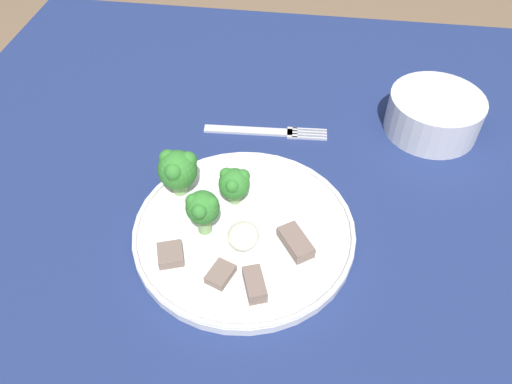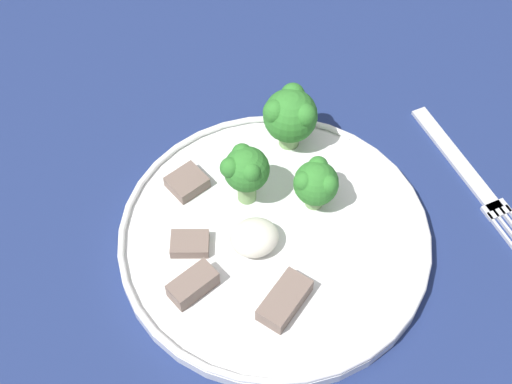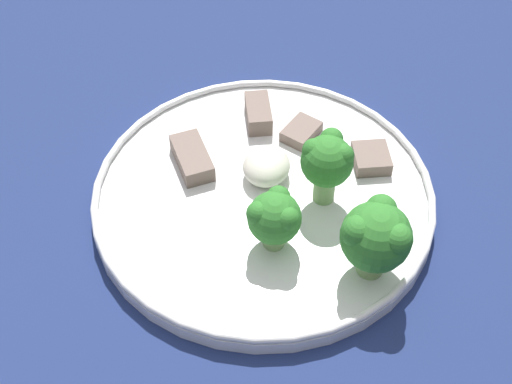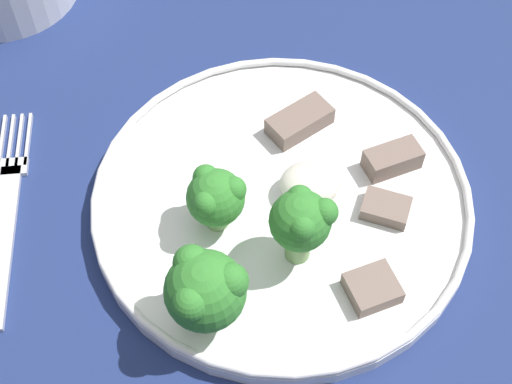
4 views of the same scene
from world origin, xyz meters
name	(u,v)px [view 4 (image 4 of 4)]	position (x,y,z in m)	size (l,w,h in m)	color
table	(283,207)	(0.00, 0.00, 0.65)	(1.18, 1.14, 0.75)	navy
dinner_plate	(281,199)	(-0.01, -0.06, 0.75)	(0.27, 0.27, 0.02)	white
fork	(6,214)	(-0.21, -0.06, 0.75)	(0.03, 0.19, 0.00)	silver
broccoli_floret_near_rim_left	(205,290)	(-0.06, -0.15, 0.80)	(0.05, 0.05, 0.06)	#7FA866
broccoli_floret_center_left	(216,197)	(-0.05, -0.08, 0.79)	(0.04, 0.04, 0.05)	#7FA866
broccoli_floret_back_left	(304,221)	(0.00, -0.11, 0.80)	(0.04, 0.04, 0.06)	#7FA866
meat_slice_front_slice	(392,159)	(0.07, -0.03, 0.77)	(0.05, 0.03, 0.02)	#756056
meat_slice_middle_slice	(300,121)	(0.01, 0.01, 0.76)	(0.06, 0.05, 0.02)	#756056
meat_slice_rear_slice	(386,208)	(0.06, -0.07, 0.76)	(0.04, 0.03, 0.01)	#756056
meat_slice_edge_slice	(372,288)	(0.05, -0.14, 0.76)	(0.04, 0.04, 0.01)	#756056
sauce_dollop	(310,184)	(0.01, -0.06, 0.77)	(0.04, 0.04, 0.02)	silver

